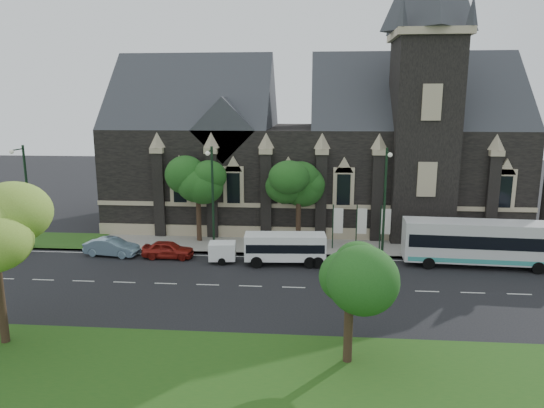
# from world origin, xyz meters

# --- Properties ---
(ground) EXTENTS (160.00, 160.00, 0.00)m
(ground) POSITION_xyz_m (0.00, 0.00, 0.00)
(ground) COLOR black
(ground) RESTS_ON ground
(sidewalk) EXTENTS (80.00, 5.00, 0.15)m
(sidewalk) POSITION_xyz_m (0.00, 9.50, 0.07)
(sidewalk) COLOR gray
(sidewalk) RESTS_ON ground
(museum) EXTENTS (40.00, 17.70, 29.90)m
(museum) POSITION_xyz_m (5.12, 18.78, 8.17)
(museum) COLOR black
(museum) RESTS_ON ground
(tree_park_east) EXTENTS (3.40, 3.40, 6.28)m
(tree_park_east) POSITION_xyz_m (6.18, -9.32, 4.62)
(tree_park_east) COLOR black
(tree_park_east) RESTS_ON ground
(tree_walk_right) EXTENTS (4.08, 4.08, 7.80)m
(tree_walk_right) POSITION_xyz_m (3.21, 10.71, 5.82)
(tree_walk_right) COLOR black
(tree_walk_right) RESTS_ON ground
(tree_walk_left) EXTENTS (3.91, 3.91, 7.64)m
(tree_walk_left) POSITION_xyz_m (-5.80, 10.70, 5.73)
(tree_walk_left) COLOR black
(tree_walk_left) RESTS_ON ground
(street_lamp_near) EXTENTS (0.36, 1.88, 9.00)m
(street_lamp_near) POSITION_xyz_m (10.00, 7.09, 5.11)
(street_lamp_near) COLOR black
(street_lamp_near) RESTS_ON ground
(street_lamp_mid) EXTENTS (0.36, 1.88, 9.00)m
(street_lamp_mid) POSITION_xyz_m (-4.00, 7.09, 5.11)
(street_lamp_mid) COLOR black
(street_lamp_mid) RESTS_ON ground
(street_lamp_far) EXTENTS (0.36, 1.88, 9.00)m
(street_lamp_far) POSITION_xyz_m (-20.00, 7.09, 5.11)
(street_lamp_far) COLOR black
(street_lamp_far) RESTS_ON ground
(banner_flag_left) EXTENTS (0.90, 0.10, 4.00)m
(banner_flag_left) POSITION_xyz_m (6.29, 9.00, 2.38)
(banner_flag_left) COLOR black
(banner_flag_left) RESTS_ON ground
(banner_flag_center) EXTENTS (0.90, 0.10, 4.00)m
(banner_flag_center) POSITION_xyz_m (8.29, 9.00, 2.38)
(banner_flag_center) COLOR black
(banner_flag_center) RESTS_ON ground
(banner_flag_right) EXTENTS (0.90, 0.10, 4.00)m
(banner_flag_right) POSITION_xyz_m (10.29, 9.00, 2.38)
(banner_flag_right) COLOR black
(banner_flag_right) RESTS_ON ground
(tour_coach) EXTENTS (12.24, 3.38, 3.53)m
(tour_coach) POSITION_xyz_m (17.46, 5.66, 1.92)
(tour_coach) COLOR silver
(tour_coach) RESTS_ON ground
(shuttle_bus) EXTENTS (6.40, 2.62, 2.43)m
(shuttle_bus) POSITION_xyz_m (2.16, 4.92, 1.41)
(shuttle_bus) COLOR white
(shuttle_bus) RESTS_ON ground
(box_trailer) EXTENTS (3.09, 1.82, 1.61)m
(box_trailer) POSITION_xyz_m (-2.86, 4.97, 0.92)
(box_trailer) COLOR white
(box_trailer) RESTS_ON ground
(sedan) EXTENTS (4.68, 2.15, 1.49)m
(sedan) POSITION_xyz_m (-12.32, 5.92, 0.74)
(sedan) COLOR #7391A7
(sedan) RESTS_ON ground
(car_far_red) EXTENTS (4.18, 1.70, 1.42)m
(car_far_red) POSITION_xyz_m (-7.48, 5.70, 0.71)
(car_far_red) COLOR maroon
(car_far_red) RESTS_ON ground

